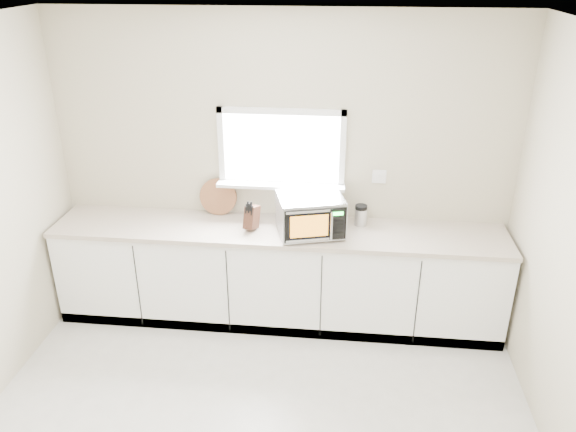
# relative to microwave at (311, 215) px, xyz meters

# --- Properties ---
(back_wall) EXTENTS (4.00, 0.17, 2.70)m
(back_wall) POSITION_rel_microwave_xyz_m (-0.28, 0.38, 0.27)
(back_wall) COLOR #BFB397
(back_wall) RESTS_ON ground
(cabinets) EXTENTS (3.92, 0.60, 0.88)m
(cabinets) POSITION_rel_microwave_xyz_m (-0.29, 0.08, -0.66)
(cabinets) COLOR white
(cabinets) RESTS_ON ground
(countertop) EXTENTS (3.92, 0.64, 0.04)m
(countertop) POSITION_rel_microwave_xyz_m (-0.29, 0.07, -0.20)
(countertop) COLOR beige
(countertop) RESTS_ON cabinets
(microwave) EXTENTS (0.62, 0.54, 0.34)m
(microwave) POSITION_rel_microwave_xyz_m (0.00, 0.00, 0.00)
(microwave) COLOR black
(microwave) RESTS_ON countertop
(knife_block) EXTENTS (0.14, 0.21, 0.27)m
(knife_block) POSITION_rel_microwave_xyz_m (-0.50, 0.04, -0.06)
(knife_block) COLOR #472719
(knife_block) RESTS_ON countertop
(cutting_board) EXTENTS (0.34, 0.08, 0.33)m
(cutting_board) POSITION_rel_microwave_xyz_m (-0.86, 0.32, -0.01)
(cutting_board) COLOR #905937
(cutting_board) RESTS_ON countertop
(coffee_grinder) EXTENTS (0.13, 0.13, 0.19)m
(coffee_grinder) POSITION_rel_microwave_xyz_m (0.42, 0.22, -0.08)
(coffee_grinder) COLOR #B9BCC1
(coffee_grinder) RESTS_ON countertop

